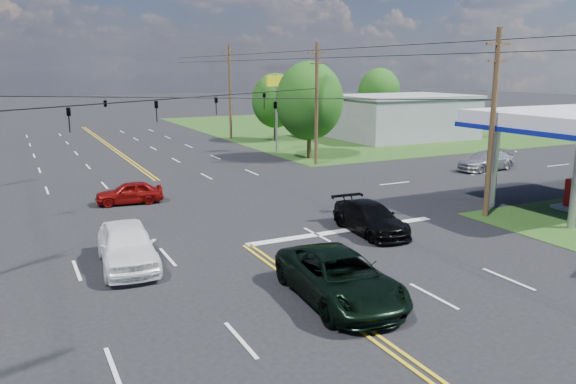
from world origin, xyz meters
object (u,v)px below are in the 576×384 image
pole_se (493,122)px  tree_far_r (379,92)px  tree_right_b (275,101)px  pole_right_far (230,91)px  pickup_white (127,245)px  pickup_dkgreen (340,277)px  suv_black (370,218)px  tree_right_a (309,101)px  pole_ne (317,103)px  retail_ne (402,118)px

pole_se → tree_far_r: size_ratio=1.25×
tree_right_b → pole_right_far: bearing=131.2°
pickup_white → pickup_dkgreen: bearing=-44.1°
suv_black → tree_right_a: bearing=72.4°
tree_far_r → suv_black: tree_far_r is taller
pole_right_far → tree_right_a: bearing=-86.4°
pole_ne → tree_right_b: 15.42m
pole_right_far → pickup_white: size_ratio=1.96×
retail_ne → tree_right_b: 14.22m
tree_right_a → tree_far_r: (20.00, 18.00, -0.33)m
pole_right_far → pole_se: bearing=-90.0°
tree_far_r → pickup_dkgreen: tree_far_r is taller
pickup_dkgreen → suv_black: pickup_dkgreen is taller
pickup_white → suv_black: bearing=2.9°
pole_se → pole_right_far: bearing=90.0°
retail_ne → suv_black: retail_ne is taller
pole_right_far → pickup_white: bearing=-116.5°
pole_ne → tree_right_a: (1.00, 3.00, -0.05)m
retail_ne → pole_ne: (-17.00, -11.00, 2.72)m
pole_se → tree_right_a: (1.00, 21.00, -0.05)m
pole_se → pole_right_far: size_ratio=0.95×
pole_right_far → pickup_dkgreen: 44.84m
pole_se → suv_black: pole_se is taller
tree_far_r → pickup_dkgreen: 56.10m
pole_ne → tree_right_b: (3.50, 15.00, -0.70)m
pole_ne → suv_black: bearing=-111.7°
pole_se → pickup_white: pole_se is taller
pickup_dkgreen → retail_ne: bearing=54.3°
retail_ne → pickup_white: size_ratio=2.75×
tree_right_b → pickup_dkgreen: bearing=-112.4°
tree_right_b → suv_black: tree_right_b is taller
retail_ne → tree_right_b: (-13.50, 4.00, 2.02)m
retail_ne → pole_right_far: 19.02m
pole_se → suv_black: (-7.05, 0.28, -4.21)m
pickup_dkgreen → pole_se: bearing=29.6°
tree_right_a → pickup_white: tree_right_a is taller
pickup_white → pole_se: bearing=2.8°
pole_ne → tree_right_a: 3.16m
tree_right_b → pickup_white: bearing=-123.8°
retail_ne → tree_far_r: bearing=68.2°
tree_right_b → tree_far_r: size_ratio=0.93×
pole_se → pole_ne: same height
retail_ne → pickup_white: 45.18m
suv_black → pickup_dkgreen: bearing=-128.1°
suv_black → pickup_white: size_ratio=0.95×
retail_ne → pole_se: 33.72m
retail_ne → suv_black: 37.49m
pole_se → tree_right_b: size_ratio=1.34×
pickup_dkgreen → pickup_white: size_ratio=1.14×
tree_right_a → tree_right_b: 12.27m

